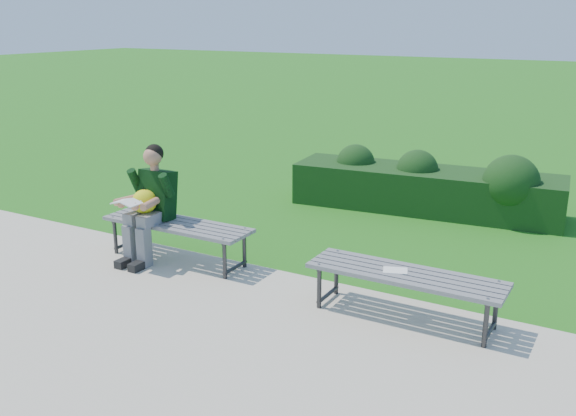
{
  "coord_description": "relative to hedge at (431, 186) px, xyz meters",
  "views": [
    {
      "loc": [
        3.36,
        -5.67,
        2.69
      ],
      "look_at": [
        0.25,
        -0.17,
        0.81
      ],
      "focal_mm": 40.0,
      "sensor_mm": 36.0,
      "label": 1
    }
  ],
  "objects": [
    {
      "name": "paper_sheet",
      "position": [
        0.76,
        -3.53,
        0.1
      ],
      "size": [
        0.26,
        0.22,
        0.01
      ],
      "color": "white",
      "rests_on": "bench_right"
    },
    {
      "name": "hedge",
      "position": [
        0.0,
        0.0,
        0.0
      ],
      "size": [
        3.87,
        1.32,
        0.95
      ],
      "color": "#18410E",
      "rests_on": "ground"
    },
    {
      "name": "bench_left",
      "position": [
        -1.89,
        -3.39,
        0.04
      ],
      "size": [
        1.8,
        0.5,
        0.46
      ],
      "color": "gray",
      "rests_on": "walkway"
    },
    {
      "name": "walkway",
      "position": [
        -0.77,
        -4.84,
        -0.37
      ],
      "size": [
        30.0,
        3.5,
        0.02
      ],
      "color": "#ACA291",
      "rests_on": "ground"
    },
    {
      "name": "bench_right",
      "position": [
        0.86,
        -3.53,
        0.04
      ],
      "size": [
        1.8,
        0.5,
        0.46
      ],
      "color": "gray",
      "rests_on": "walkway"
    },
    {
      "name": "seated_boy",
      "position": [
        -2.19,
        -3.49,
        0.34
      ],
      "size": [
        0.56,
        0.76,
        1.31
      ],
      "color": "slate",
      "rests_on": "walkway"
    },
    {
      "name": "ground",
      "position": [
        -0.77,
        -3.09,
        -0.38
      ],
      "size": [
        80.0,
        80.0,
        0.0
      ],
      "color": "#327515",
      "rests_on": "ground"
    }
  ]
}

